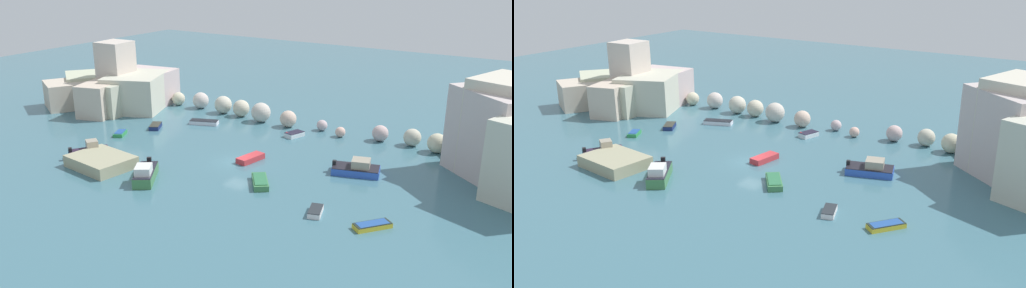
# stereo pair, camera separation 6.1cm
# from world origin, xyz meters

# --- Properties ---
(cove_water) EXTENTS (160.00, 160.00, 0.00)m
(cove_water) POSITION_xyz_m (0.00, 0.00, 0.00)
(cove_water) COLOR #3E6B7A
(cove_water) RESTS_ON ground
(cliff_headland_left) EXTENTS (19.52, 19.17, 9.46)m
(cliff_headland_left) POSITION_xyz_m (-28.48, 10.59, 2.34)
(cliff_headland_left) COLOR beige
(cliff_headland_left) RESTS_ON ground
(rock_breakwater) EXTENTS (40.11, 3.64, 2.60)m
(rock_breakwater) POSITION_xyz_m (-3.71, 14.81, 1.12)
(rock_breakwater) COLOR beige
(rock_breakwater) RESTS_ON ground
(stone_dock) EXTENTS (7.01, 5.60, 1.25)m
(stone_dock) POSITION_xyz_m (-11.23, -8.89, 0.62)
(stone_dock) COLOR tan
(stone_dock) RESTS_ON ground
(channel_buoy) EXTENTS (0.62, 0.62, 0.62)m
(channel_buoy) POSITION_xyz_m (0.14, 10.50, 0.31)
(channel_buoy) COLOR red
(channel_buoy) RESTS_ON cove_water
(moored_boat_0) EXTENTS (5.23, 3.64, 1.60)m
(moored_boat_0) POSITION_xyz_m (12.12, 3.86, 0.58)
(moored_boat_0) COLOR blue
(moored_boat_0) RESTS_ON cove_water
(moored_boat_1) EXTENTS (4.31, 5.18, 1.87)m
(moored_boat_1) POSITION_xyz_m (-4.77, -9.07, 0.72)
(moored_boat_1) COLOR #417B46
(moored_boat_1) RESTS_ON cove_water
(moored_boat_2) EXTENTS (1.70, 2.50, 0.52)m
(moored_boat_2) POSITION_xyz_m (12.75, -6.62, 0.26)
(moored_boat_2) COLOR white
(moored_boat_2) RESTS_ON cove_water
(moored_boat_3) EXTENTS (2.35, 2.80, 0.55)m
(moored_boat_3) POSITION_xyz_m (-15.84, 4.41, 0.28)
(moored_boat_3) COLOR navy
(moored_boat_3) RESTS_ON cove_water
(moored_boat_4) EXTENTS (3.76, 4.54, 1.92)m
(moored_boat_4) POSITION_xyz_m (-14.54, -7.49, 0.66)
(moored_boat_4) COLOR navy
(moored_boat_4) RESTS_ON cove_water
(moored_boat_5) EXTENTS (1.84, 3.48, 0.62)m
(moored_boat_5) POSITION_xyz_m (0.97, 1.11, 0.31)
(moored_boat_5) COLOR #C63339
(moored_boat_5) RESTS_ON cove_water
(moored_boat_6) EXTENTS (3.94, 2.57, 0.56)m
(moored_boat_6) POSITION_xyz_m (-11.65, 9.20, 0.28)
(moored_boat_6) COLOR white
(moored_boat_6) RESTS_ON cove_water
(moored_boat_7) EXTENTS (3.35, 3.80, 0.66)m
(moored_boat_7) POSITION_xyz_m (5.32, -3.82, 0.32)
(moored_boat_7) COLOR #3F7B49
(moored_boat_7) RESTS_ON cove_water
(moored_boat_8) EXTENTS (1.98, 2.61, 0.59)m
(moored_boat_8) POSITION_xyz_m (0.88, 11.09, 0.29)
(moored_boat_8) COLOR white
(moored_boat_8) RESTS_ON cove_water
(moored_boat_9) EXTENTS (2.86, 3.20, 0.47)m
(moored_boat_9) POSITION_xyz_m (17.84, -6.43, 0.25)
(moored_boat_9) COLOR gold
(moored_boat_9) RESTS_ON cove_water
(moored_boat_11) EXTENTS (2.10, 2.54, 0.49)m
(moored_boat_11) POSITION_xyz_m (-17.53, -0.12, 0.24)
(moored_boat_11) COLOR #2E8D47
(moored_boat_11) RESTS_ON cove_water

